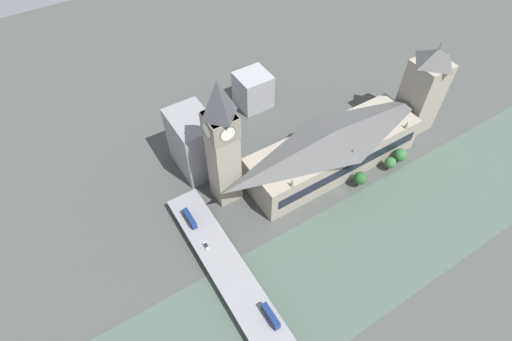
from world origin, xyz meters
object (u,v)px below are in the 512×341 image
at_px(clock_tower, 222,142).
at_px(victoria_tower, 423,90).
at_px(parliament_hall, 334,148).
at_px(road_bridge, 256,314).
at_px(car_northbound_tail, 206,246).
at_px(double_decker_bus_mid, 271,316).
at_px(double_decker_bus_lead, 190,218).

distance_m(clock_tower, victoria_tower, 128.05).
relative_size(parliament_hall, road_bridge, 0.69).
height_order(clock_tower, road_bridge, clock_tower).
bearing_deg(parliament_hall, victoria_tower, -89.95).
xyz_separation_m(parliament_hall, clock_tower, (13.62, 61.83, 26.70)).
distance_m(parliament_hall, car_northbound_tail, 88.99).
xyz_separation_m(victoria_tower, double_decker_bus_mid, (-58.30, 145.30, -18.79)).
relative_size(victoria_tower, road_bridge, 0.40).
relative_size(clock_tower, double_decker_bus_lead, 6.62).
relative_size(clock_tower, double_decker_bus_mid, 6.63).
relative_size(double_decker_bus_lead, double_decker_bus_mid, 1.00).
relative_size(double_decker_bus_lead, car_northbound_tail, 2.60).
bearing_deg(double_decker_bus_mid, clock_tower, -14.54).
distance_m(parliament_hall, double_decker_bus_lead, 88.05).
bearing_deg(clock_tower, victoria_tower, -96.11).
bearing_deg(clock_tower, road_bridge, 161.09).
height_order(clock_tower, double_decker_bus_lead, clock_tower).
relative_size(victoria_tower, car_northbound_tail, 13.32).
height_order(victoria_tower, road_bridge, victoria_tower).
relative_size(victoria_tower, double_decker_bus_lead, 5.12).
distance_m(victoria_tower, road_bridge, 160.27).
bearing_deg(double_decker_bus_lead, parliament_hall, -92.63).
bearing_deg(car_northbound_tail, double_decker_bus_mid, -170.87).
xyz_separation_m(clock_tower, road_bridge, (-66.70, 22.85, -35.68)).
xyz_separation_m(parliament_hall, double_decker_bus_mid, (-58.25, 80.47, -5.14)).
xyz_separation_m(parliament_hall, victoria_tower, (0.05, -64.83, 13.65)).
distance_m(clock_tower, double_decker_bus_lead, 42.29).
distance_m(road_bridge, double_decker_bus_lead, 57.32).
bearing_deg(victoria_tower, road_bridge, 109.56).
xyz_separation_m(victoria_tower, double_decker_bus_lead, (3.98, 152.62, -18.93)).
bearing_deg(road_bridge, clock_tower, -18.91).
bearing_deg(victoria_tower, double_decker_bus_mid, 111.86).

